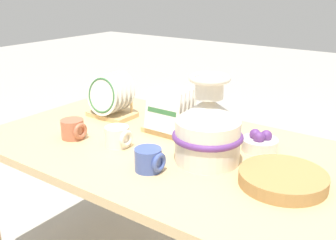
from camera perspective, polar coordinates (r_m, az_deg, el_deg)
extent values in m
cube|color=tan|center=(1.61, 0.00, -4.29)|extent=(1.55, 0.90, 0.03)
cylinder|color=tan|center=(2.46, -8.37, -4.70)|extent=(0.06, 0.06, 0.67)
cylinder|color=silver|center=(1.44, 5.74, -3.03)|extent=(0.24, 0.24, 0.16)
cone|color=silver|center=(1.40, 5.91, 1.58)|extent=(0.24, 0.24, 0.08)
cylinder|color=silver|center=(1.38, 6.02, 4.62)|extent=(0.10, 0.10, 0.07)
torus|color=silver|center=(1.37, 6.07, 6.04)|extent=(0.15, 0.15, 0.02)
torus|color=#60337A|center=(1.44, 5.77, -2.32)|extent=(0.26, 0.26, 0.02)
cube|color=tan|center=(1.95, -8.13, 0.81)|extent=(0.22, 0.14, 0.02)
cylinder|color=tan|center=(2.03, -8.68, 2.68)|extent=(0.01, 0.01, 0.06)
cylinder|color=tan|center=(1.93, -5.32, 1.91)|extent=(0.01, 0.01, 0.06)
cylinder|color=white|center=(1.88, -9.58, 3.53)|extent=(0.19, 0.04, 0.19)
torus|color=#38703D|center=(1.88, -9.62, 3.53)|extent=(0.17, 0.04, 0.17)
cylinder|color=white|center=(1.90, -8.92, 3.74)|extent=(0.19, 0.04, 0.19)
cylinder|color=white|center=(1.92, -8.28, 3.95)|extent=(0.19, 0.04, 0.19)
cylinder|color=white|center=(1.94, -7.66, 4.15)|extent=(0.19, 0.04, 0.19)
cylinder|color=white|center=(1.97, -7.04, 4.35)|extent=(0.19, 0.04, 0.19)
cube|color=tan|center=(1.73, 0.37, -1.44)|extent=(0.22, 0.14, 0.02)
cylinder|color=tan|center=(1.81, -0.61, 0.76)|extent=(0.01, 0.01, 0.06)
cylinder|color=tan|center=(1.73, 3.60, -0.22)|extent=(0.01, 0.01, 0.06)
cube|color=white|center=(1.65, -0.86, 1.22)|extent=(0.17, 0.04, 0.17)
cube|color=white|center=(1.68, -0.23, 1.49)|extent=(0.17, 0.04, 0.17)
cube|color=white|center=(1.70, 0.38, 1.75)|extent=(0.17, 0.04, 0.17)
cube|color=white|center=(1.73, 0.97, 2.00)|extent=(0.17, 0.04, 0.17)
cube|color=white|center=(1.75, 1.55, 2.25)|extent=(0.17, 0.04, 0.17)
cube|color=#38703D|center=(1.65, -0.90, 1.21)|extent=(0.15, 0.01, 0.02)
cylinder|color=#AD7F47|center=(1.36, 16.24, -8.83)|extent=(0.29, 0.29, 0.01)
cylinder|color=#AD7F47|center=(1.35, 16.28, -8.49)|extent=(0.29, 0.29, 0.01)
cylinder|color=#AD7F47|center=(1.35, 16.31, -8.15)|extent=(0.29, 0.29, 0.01)
cylinder|color=#AD7F47|center=(1.35, 16.35, -7.81)|extent=(0.29, 0.29, 0.01)
cylinder|color=#AD7F47|center=(1.34, 16.39, -7.47)|extent=(0.29, 0.29, 0.01)
cylinder|color=silver|center=(1.60, -7.39, -2.37)|extent=(0.10, 0.10, 0.08)
torus|color=silver|center=(1.56, -6.09, -2.71)|extent=(0.02, 0.07, 0.07)
cylinder|color=#42569E|center=(1.38, -2.90, -5.74)|extent=(0.10, 0.10, 0.08)
torus|color=#42569E|center=(1.36, -1.29, -6.19)|extent=(0.02, 0.07, 0.07)
cylinder|color=#B76647|center=(1.71, -13.69, -1.26)|extent=(0.10, 0.10, 0.08)
torus|color=#B76647|center=(1.67, -12.60, -1.56)|extent=(0.02, 0.07, 0.07)
cylinder|color=white|center=(1.59, 13.13, -3.49)|extent=(0.14, 0.14, 0.05)
sphere|color=#60337A|center=(1.58, 12.53, -2.06)|extent=(0.05, 0.05, 0.05)
sphere|color=#60337A|center=(1.58, 14.08, -2.22)|extent=(0.05, 0.05, 0.05)
sphere|color=#60337A|center=(1.55, 13.05, -2.48)|extent=(0.05, 0.05, 0.05)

